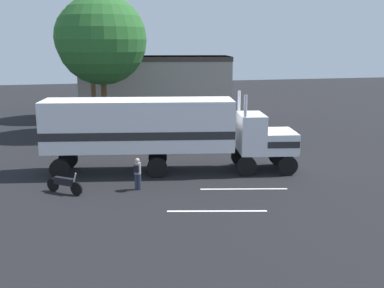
{
  "coord_description": "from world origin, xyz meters",
  "views": [
    {
      "loc": [
        -11.16,
        -24.19,
        7.26
      ],
      "look_at": [
        -5.15,
        0.32,
        1.6
      ],
      "focal_mm": 42.62,
      "sensor_mm": 36.0,
      "label": 1
    }
  ],
  "objects_px": {
    "person_bystander": "(138,172)",
    "tree_center": "(102,40)",
    "semi_truck": "(159,128)",
    "tree_left": "(91,37)",
    "motorcycle": "(65,184)"
  },
  "relations": [
    {
      "from": "tree_left",
      "to": "tree_center",
      "type": "relative_size",
      "value": 1.02
    },
    {
      "from": "semi_truck",
      "to": "person_bystander",
      "type": "relative_size",
      "value": 8.82
    },
    {
      "from": "tree_left",
      "to": "tree_center",
      "type": "height_order",
      "value": "tree_left"
    },
    {
      "from": "semi_truck",
      "to": "tree_left",
      "type": "bearing_deg",
      "value": 98.2
    },
    {
      "from": "semi_truck",
      "to": "motorcycle",
      "type": "height_order",
      "value": "semi_truck"
    },
    {
      "from": "person_bystander",
      "to": "tree_center",
      "type": "bearing_deg",
      "value": 92.77
    },
    {
      "from": "tree_left",
      "to": "person_bystander",
      "type": "bearing_deg",
      "value": -86.75
    },
    {
      "from": "semi_truck",
      "to": "tree_center",
      "type": "distance_m",
      "value": 13.41
    },
    {
      "from": "motorcycle",
      "to": "tree_center",
      "type": "height_order",
      "value": "tree_center"
    },
    {
      "from": "person_bystander",
      "to": "motorcycle",
      "type": "distance_m",
      "value": 3.59
    },
    {
      "from": "person_bystander",
      "to": "motorcycle",
      "type": "relative_size",
      "value": 0.95
    },
    {
      "from": "person_bystander",
      "to": "tree_center",
      "type": "distance_m",
      "value": 16.58
    },
    {
      "from": "motorcycle",
      "to": "tree_left",
      "type": "relative_size",
      "value": 0.15
    },
    {
      "from": "tree_center",
      "to": "person_bystander",
      "type": "bearing_deg",
      "value": -87.23
    },
    {
      "from": "semi_truck",
      "to": "tree_center",
      "type": "xyz_separation_m",
      "value": [
        -2.35,
        12.25,
        4.91
      ]
    }
  ]
}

